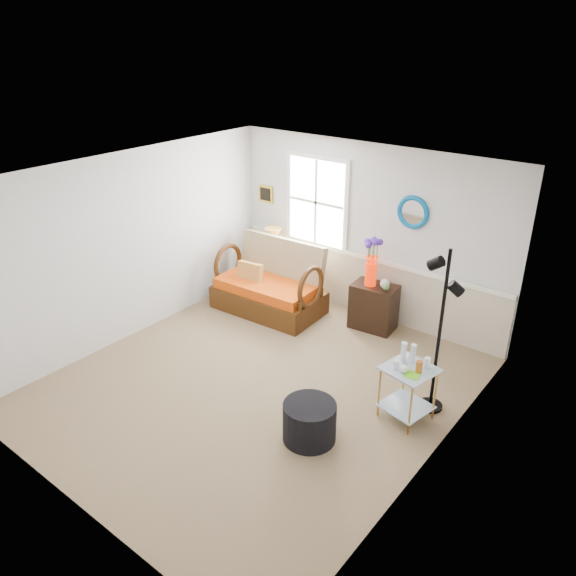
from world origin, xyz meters
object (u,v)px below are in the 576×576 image
Objects in this scene: lamp_stand at (273,273)px; floor_lamp at (440,333)px; loveseat at (268,279)px; cabinet at (374,307)px; side_table at (407,393)px; ottoman at (309,422)px.

floor_lamp reaches higher than lamp_stand.
cabinet is (1.57, 0.51, -0.20)m from loveseat.
ottoman is at bearing -123.37° from side_table.
floor_lamp reaches higher than ottoman.
side_table is at bearing 56.63° from ottoman.
floor_lamp reaches higher than loveseat.
loveseat is 1.66m from cabinet.
side_table is (3.39, -1.75, 0.05)m from lamp_stand.
floor_lamp is (3.54, -1.40, 0.71)m from lamp_stand.
ottoman is at bearing -44.66° from lamp_stand.
loveseat is at bearing -54.81° from lamp_stand.
lamp_stand is 0.98× the size of ottoman.
lamp_stand is at bearing 122.23° from loveseat.
lamp_stand is at bearing 169.77° from cabinet.
loveseat is 0.85m from lamp_stand.
lamp_stand is 0.82× the size of cabinet.
lamp_stand is 0.86× the size of side_table.
side_table is at bearing -27.23° from lamp_stand.
side_table is 1.13× the size of ottoman.
cabinet is 2.09m from side_table.
lamp_stand is at bearing 158.97° from floor_lamp.
side_table reaches higher than lamp_stand.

